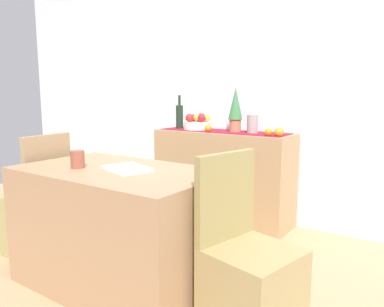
# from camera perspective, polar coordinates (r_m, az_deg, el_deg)

# --- Properties ---
(ground_plane) EXTENTS (6.40, 6.40, 0.02)m
(ground_plane) POSITION_cam_1_polar(r_m,az_deg,el_deg) (2.90, -3.89, -15.31)
(ground_plane) COLOR tan
(ground_plane) RESTS_ON ground
(room_wall_rear) EXTENTS (6.40, 0.06, 2.70)m
(room_wall_rear) POSITION_cam_1_polar(r_m,az_deg,el_deg) (3.64, 7.76, 11.59)
(room_wall_rear) COLOR silver
(room_wall_rear) RESTS_ON ground
(sideboard_console) EXTENTS (1.30, 0.42, 0.84)m
(sideboard_console) POSITION_cam_1_polar(r_m,az_deg,el_deg) (3.52, 4.64, -3.49)
(sideboard_console) COLOR #A78359
(sideboard_console) RESTS_ON ground
(table_runner) EXTENTS (1.22, 0.32, 0.01)m
(table_runner) POSITION_cam_1_polar(r_m,az_deg,el_deg) (3.45, 4.73, 3.39)
(table_runner) COLOR maroon
(table_runner) RESTS_ON sideboard_console
(fruit_bowl) EXTENTS (0.27, 0.27, 0.07)m
(fruit_bowl) POSITION_cam_1_polar(r_m,az_deg,el_deg) (3.60, 0.86, 4.28)
(fruit_bowl) COLOR white
(fruit_bowl) RESTS_ON table_runner
(apple_front) EXTENTS (0.08, 0.08, 0.08)m
(apple_front) POSITION_cam_1_polar(r_m,az_deg,el_deg) (3.54, 1.47, 5.42)
(apple_front) COLOR red
(apple_front) RESTS_ON fruit_bowl
(apple_upper) EXTENTS (0.08, 0.08, 0.08)m
(apple_upper) POSITION_cam_1_polar(r_m,az_deg,el_deg) (3.55, -0.37, 5.45)
(apple_upper) COLOR red
(apple_upper) RESTS_ON fruit_bowl
(apple_center) EXTENTS (0.08, 0.08, 0.08)m
(apple_center) POSITION_cam_1_polar(r_m,az_deg,el_deg) (3.67, 1.43, 5.57)
(apple_center) COLOR #BC3825
(apple_center) RESTS_ON fruit_bowl
(apple_right) EXTENTS (0.07, 0.07, 0.07)m
(apple_right) POSITION_cam_1_polar(r_m,az_deg,el_deg) (3.61, 0.77, 5.44)
(apple_right) COLOR gold
(apple_right) RESTS_ON fruit_bowl
(apple_left) EXTENTS (0.07, 0.07, 0.07)m
(apple_left) POSITION_cam_1_polar(r_m,az_deg,el_deg) (3.59, 2.25, 5.42)
(apple_left) COLOR gold
(apple_left) RESTS_ON fruit_bowl
(apple_rear) EXTENTS (0.07, 0.07, 0.07)m
(apple_rear) POSITION_cam_1_polar(r_m,az_deg,el_deg) (3.67, 0.14, 5.47)
(apple_rear) COLOR red
(apple_rear) RESTS_ON fruit_bowl
(wine_bottle) EXTENTS (0.07, 0.07, 0.33)m
(wine_bottle) POSITION_cam_1_polar(r_m,az_deg,el_deg) (3.71, -1.92, 5.71)
(wine_bottle) COLOR #1C2F1F
(wine_bottle) RESTS_ON sideboard_console
(ceramic_vase) EXTENTS (0.09, 0.09, 0.16)m
(ceramic_vase) POSITION_cam_1_polar(r_m,az_deg,el_deg) (3.31, 9.20, 4.44)
(ceramic_vase) COLOR #9A928F
(ceramic_vase) RESTS_ON sideboard_console
(potted_plant) EXTENTS (0.13, 0.13, 0.41)m
(potted_plant) POSITION_cam_1_polar(r_m,az_deg,el_deg) (3.38, 6.64, 6.90)
(potted_plant) COLOR #AE6B4D
(potted_plant) RESTS_ON sideboard_console
(orange_loose_far) EXTENTS (0.07, 0.07, 0.07)m
(orange_loose_far) POSITION_cam_1_polar(r_m,az_deg,el_deg) (3.19, 13.24, 3.27)
(orange_loose_far) COLOR orange
(orange_loose_far) RESTS_ON sideboard_console
(orange_loose_near_bowl) EXTENTS (0.06, 0.06, 0.06)m
(orange_loose_near_bowl) POSITION_cam_1_polar(r_m,az_deg,el_deg) (3.13, 11.61, 3.20)
(orange_loose_near_bowl) COLOR orange
(orange_loose_near_bowl) RESTS_ON sideboard_console
(orange_loose_mid) EXTENTS (0.07, 0.07, 0.07)m
(orange_loose_mid) POSITION_cam_1_polar(r_m,az_deg,el_deg) (3.41, 2.47, 3.85)
(orange_loose_mid) COLOR orange
(orange_loose_mid) RESTS_ON sideboard_console
(orange_loose_end) EXTENTS (0.07, 0.07, 0.07)m
(orange_loose_end) POSITION_cam_1_polar(r_m,az_deg,el_deg) (3.11, 13.08, 3.17)
(orange_loose_end) COLOR orange
(orange_loose_end) RESTS_ON sideboard_console
(dining_table) EXTENTS (1.25, 0.74, 0.74)m
(dining_table) POSITION_cam_1_polar(r_m,az_deg,el_deg) (2.39, -11.06, -11.05)
(dining_table) COLOR #A57C57
(dining_table) RESTS_ON ground
(open_book) EXTENTS (0.33, 0.29, 0.02)m
(open_book) POSITION_cam_1_polar(r_m,az_deg,el_deg) (2.24, -9.89, -2.29)
(open_book) COLOR white
(open_book) RESTS_ON dining_table
(coffee_cup) EXTENTS (0.08, 0.08, 0.11)m
(coffee_cup) POSITION_cam_1_polar(r_m,az_deg,el_deg) (2.37, -17.07, -0.84)
(coffee_cup) COLOR brown
(coffee_cup) RESTS_ON dining_table
(chair_near_window) EXTENTS (0.44, 0.44, 0.90)m
(chair_near_window) POSITION_cam_1_polar(r_m,az_deg,el_deg) (3.09, -22.69, -8.95)
(chair_near_window) COLOR #9C8F58
(chair_near_window) RESTS_ON ground
(chair_by_corner) EXTENTS (0.48, 0.48, 0.90)m
(chair_by_corner) POSITION_cam_1_polar(r_m,az_deg,el_deg) (1.95, 8.77, -19.12)
(chair_by_corner) COLOR tan
(chair_by_corner) RESTS_ON ground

